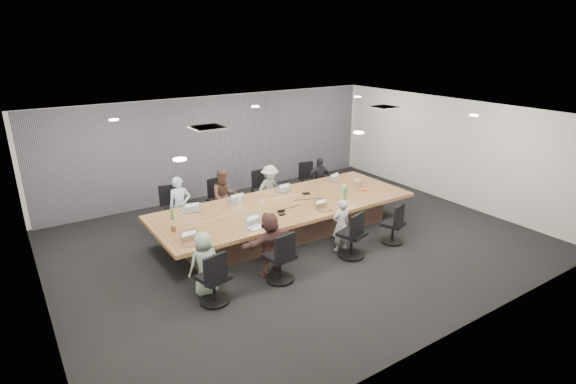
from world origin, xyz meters
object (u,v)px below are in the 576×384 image
chair_7 (393,227)px  bottle_green_right (345,193)px  person_5 (270,243)px  chair_1 (219,203)px  bottle_green_left (172,214)px  laptop_0 (189,210)px  laptop_1 (235,201)px  snack_packet (364,190)px  laptop_2 (282,191)px  chair_3 (311,184)px  chair_6 (352,238)px  person_3 (319,179)px  person_2 (270,189)px  person_6 (341,225)px  chair_4 (214,282)px  laptop_5 (255,227)px  person_0 (180,206)px  chair_5 (280,260)px  bottle_clear (240,204)px  laptop_4 (192,244)px  laptop_6 (325,210)px  mug_brown (173,229)px  person_4 (204,264)px  chair_2 (263,194)px  laptop_3 (332,180)px  canvas_bag (357,183)px  person_1 (224,197)px  stapler (281,211)px  conference_table (286,218)px

chair_7 → bottle_green_right: bearing=87.2°
person_5 → bottle_green_right: bearing=-171.4°
chair_1 → bottle_green_left: size_ratio=3.36×
laptop_0 → laptop_1: size_ratio=0.95×
snack_packet → laptop_2: bearing=147.1°
chair_3 → laptop_2: chair_3 is taller
chair_6 → person_3: 3.39m
person_2 → person_6: bearing=-96.3°
chair_1 → person_6: (1.39, -3.05, 0.18)m
chair_4 → laptop_5: chair_4 is taller
person_3 → laptop_5: person_3 is taller
laptop_0 → person_6: (2.50, -2.15, -0.17)m
chair_7 → person_0: size_ratio=0.54×
chair_5 → person_2: 3.47m
chair_1 → bottle_clear: 1.49m
chair_7 → person_3: size_ratio=0.60×
laptop_5 → laptop_0: bearing=104.2°
person_5 → bottle_green_left: bearing=-67.1°
snack_packet → laptop_1: bearing=159.7°
laptop_4 → laptop_6: size_ratio=1.12×
mug_brown → person_4: bearing=-86.6°
person_6 → chair_5: bearing=16.7°
person_4 → chair_2: bearing=-136.7°
laptop_1 → laptop_3: size_ratio=1.14×
person_3 → person_2: bearing=-172.8°
person_2 → person_4: bearing=-146.3°
chair_2 → laptop_2: size_ratio=2.61×
person_2 → person_3: bearing=-8.5°
laptop_0 → bottle_green_right: bearing=166.1°
person_2 → canvas_bag: person_2 is taller
person_4 → canvas_bag: size_ratio=4.28×
chair_4 → person_6: 3.11m
laptop_2 → person_5: person_5 is taller
person_1 → mug_brown: (-1.77, -1.42, 0.12)m
person_3 → stapler: 2.92m
chair_3 → laptop_1: chair_3 is taller
laptop_1 → person_2: 1.40m
chair_2 → person_0: person_0 is taller
conference_table → chair_2: bearing=76.6°
chair_1 → laptop_2: bearing=138.8°
laptop_3 → conference_table: bearing=10.9°
conference_table → person_2: 1.43m
person_2 → person_5: size_ratio=1.01×
chair_3 → laptop_0: (-3.97, -0.90, 0.36)m
conference_table → laptop_0: laptop_0 is taller
person_1 → person_6: person_1 is taller
chair_4 → stapler: chair_4 is taller
chair_1 → mug_brown: size_ratio=7.16×
bottle_green_right → stapler: bearing=176.5°
canvas_bag → laptop_6: bearing=-152.7°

